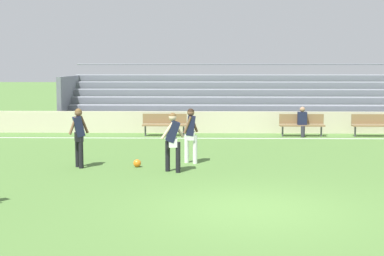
{
  "coord_description": "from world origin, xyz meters",
  "views": [
    {
      "loc": [
        -0.96,
        -11.21,
        2.92
      ],
      "look_at": [
        -1.39,
        6.45,
        0.92
      ],
      "focal_mm": 52.84,
      "sensor_mm": 36.0,
      "label": 1
    }
  ],
  "objects_px": {
    "bench_near_bin": "(374,123)",
    "soccer_ball": "(137,163)",
    "bench_centre_sideline": "(165,123)",
    "spectator_seated": "(302,119)",
    "player_dark_wide_right": "(173,137)",
    "bench_far_right": "(302,123)",
    "player_dark_on_ball": "(79,132)",
    "player_dark_challenging": "(191,131)",
    "bleacher_stand": "(251,100)"
  },
  "relations": [
    {
      "from": "player_dark_on_ball",
      "to": "soccer_ball",
      "type": "xyz_separation_m",
      "value": [
        1.63,
        0.12,
        -0.89
      ]
    },
    {
      "from": "player_dark_wide_right",
      "to": "bench_far_right",
      "type": "bearing_deg",
      "value": 58.21
    },
    {
      "from": "bench_far_right",
      "to": "player_dark_challenging",
      "type": "height_order",
      "value": "player_dark_challenging"
    },
    {
      "from": "bench_near_bin",
      "to": "bench_centre_sideline",
      "type": "distance_m",
      "value": 8.5
    },
    {
      "from": "bench_centre_sideline",
      "to": "player_dark_on_ball",
      "type": "distance_m",
      "value": 7.41
    },
    {
      "from": "bench_far_right",
      "to": "player_dark_wide_right",
      "type": "distance_m",
      "value": 9.11
    },
    {
      "from": "bleacher_stand",
      "to": "soccer_ball",
      "type": "xyz_separation_m",
      "value": [
        -4.1,
        -10.78,
        -1.15
      ]
    },
    {
      "from": "bench_near_bin",
      "to": "soccer_ball",
      "type": "distance_m",
      "value": 11.25
    },
    {
      "from": "spectator_seated",
      "to": "player_dark_on_ball",
      "type": "relative_size",
      "value": 0.72
    },
    {
      "from": "bleacher_stand",
      "to": "spectator_seated",
      "type": "distance_m",
      "value": 4.29
    },
    {
      "from": "spectator_seated",
      "to": "bench_near_bin",
      "type": "bearing_deg",
      "value": 2.27
    },
    {
      "from": "spectator_seated",
      "to": "player_dark_on_ball",
      "type": "distance_m",
      "value": 10.27
    },
    {
      "from": "bleacher_stand",
      "to": "bench_near_bin",
      "type": "relative_size",
      "value": 9.65
    },
    {
      "from": "bleacher_stand",
      "to": "soccer_ball",
      "type": "relative_size",
      "value": 78.97
    },
    {
      "from": "player_dark_challenging",
      "to": "player_dark_on_ball",
      "type": "xyz_separation_m",
      "value": [
        -3.14,
        -0.79,
        0.04
      ]
    },
    {
      "from": "bench_far_right",
      "to": "soccer_ball",
      "type": "xyz_separation_m",
      "value": [
        -5.85,
        -7.03,
        -0.44
      ]
    },
    {
      "from": "bench_near_bin",
      "to": "bench_far_right",
      "type": "height_order",
      "value": "same"
    },
    {
      "from": "spectator_seated",
      "to": "player_dark_on_ball",
      "type": "xyz_separation_m",
      "value": [
        -7.48,
        -7.03,
        0.3
      ]
    },
    {
      "from": "player_dark_wide_right",
      "to": "bleacher_stand",
      "type": "bearing_deg",
      "value": 75.19
    },
    {
      "from": "player_dark_challenging",
      "to": "soccer_ball",
      "type": "bearing_deg",
      "value": -155.96
    },
    {
      "from": "player_dark_wide_right",
      "to": "soccer_ball",
      "type": "distance_m",
      "value": 1.53
    },
    {
      "from": "bleacher_stand",
      "to": "soccer_ball",
      "type": "distance_m",
      "value": 11.59
    },
    {
      "from": "player_dark_wide_right",
      "to": "player_dark_on_ball",
      "type": "xyz_separation_m",
      "value": [
        -2.69,
        0.59,
        0.05
      ]
    },
    {
      "from": "player_dark_challenging",
      "to": "player_dark_on_ball",
      "type": "height_order",
      "value": "player_dark_on_ball"
    },
    {
      "from": "bench_centre_sideline",
      "to": "player_dark_challenging",
      "type": "bearing_deg",
      "value": -78.98
    },
    {
      "from": "bench_far_right",
      "to": "spectator_seated",
      "type": "relative_size",
      "value": 1.49
    },
    {
      "from": "bench_near_bin",
      "to": "soccer_ball",
      "type": "relative_size",
      "value": 8.18
    },
    {
      "from": "bench_centre_sideline",
      "to": "player_dark_challenging",
      "type": "xyz_separation_m",
      "value": [
        1.24,
        -6.35,
        0.42
      ]
    },
    {
      "from": "bleacher_stand",
      "to": "player_dark_challenging",
      "type": "bearing_deg",
      "value": -104.34
    },
    {
      "from": "player_dark_on_ball",
      "to": "soccer_ball",
      "type": "distance_m",
      "value": 1.86
    },
    {
      "from": "bench_centre_sideline",
      "to": "spectator_seated",
      "type": "height_order",
      "value": "spectator_seated"
    },
    {
      "from": "bench_far_right",
      "to": "bench_centre_sideline",
      "type": "distance_m",
      "value": 5.57
    },
    {
      "from": "bench_centre_sideline",
      "to": "player_dark_on_ball",
      "type": "height_order",
      "value": "player_dark_on_ball"
    },
    {
      "from": "bleacher_stand",
      "to": "bench_far_right",
      "type": "relative_size",
      "value": 9.65
    },
    {
      "from": "bench_centre_sideline",
      "to": "player_dark_on_ball",
      "type": "xyz_separation_m",
      "value": [
        -1.9,
        -7.14,
        0.46
      ]
    },
    {
      "from": "bench_far_right",
      "to": "spectator_seated",
      "type": "distance_m",
      "value": 0.19
    },
    {
      "from": "bleacher_stand",
      "to": "spectator_seated",
      "type": "height_order",
      "value": "bleacher_stand"
    },
    {
      "from": "bleacher_stand",
      "to": "player_dark_on_ball",
      "type": "xyz_separation_m",
      "value": [
        -5.72,
        -10.9,
        -0.25
      ]
    },
    {
      "from": "spectator_seated",
      "to": "player_dark_wide_right",
      "type": "bearing_deg",
      "value": -122.18
    },
    {
      "from": "bench_far_right",
      "to": "player_dark_on_ball",
      "type": "height_order",
      "value": "player_dark_on_ball"
    },
    {
      "from": "player_dark_wide_right",
      "to": "player_dark_challenging",
      "type": "relative_size",
      "value": 1.0
    },
    {
      "from": "bleacher_stand",
      "to": "bench_near_bin",
      "type": "xyz_separation_m",
      "value": [
        4.68,
        -3.75,
        -0.71
      ]
    },
    {
      "from": "player_dark_challenging",
      "to": "soccer_ball",
      "type": "relative_size",
      "value": 7.4
    },
    {
      "from": "player_dark_on_ball",
      "to": "bench_far_right",
      "type": "bearing_deg",
      "value": 43.69
    },
    {
      "from": "bench_near_bin",
      "to": "bench_far_right",
      "type": "relative_size",
      "value": 1.0
    },
    {
      "from": "bench_centre_sideline",
      "to": "spectator_seated",
      "type": "relative_size",
      "value": 1.49
    },
    {
      "from": "bench_centre_sideline",
      "to": "player_dark_wide_right",
      "type": "height_order",
      "value": "player_dark_wide_right"
    },
    {
      "from": "bench_near_bin",
      "to": "player_dark_challenging",
      "type": "xyz_separation_m",
      "value": [
        -7.26,
        -6.35,
        0.42
      ]
    },
    {
      "from": "bleacher_stand",
      "to": "bench_far_right",
      "type": "xyz_separation_m",
      "value": [
        1.76,
        -3.75,
        -0.71
      ]
    },
    {
      "from": "spectator_seated",
      "to": "soccer_ball",
      "type": "height_order",
      "value": "spectator_seated"
    }
  ]
}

